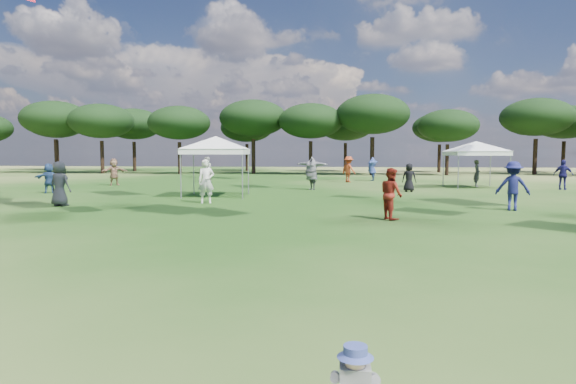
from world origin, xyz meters
name	(u,v)px	position (x,y,z in m)	size (l,w,h in m)	color
tree_line	(362,120)	(2.39, 47.41, 5.42)	(108.78, 17.63, 7.77)	black
tent_left	(216,139)	(-5.57, 20.59, 2.73)	(5.95, 5.95, 3.16)	gray
tent_right	(476,143)	(8.31, 27.99, 2.65)	(6.25, 6.25, 3.07)	gray
festival_crowd	(313,174)	(-1.26, 25.48, 0.87)	(28.73, 22.98, 1.85)	navy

